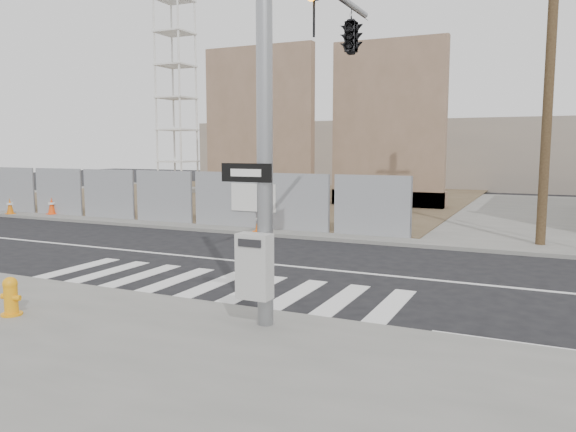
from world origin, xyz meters
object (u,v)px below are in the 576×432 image
at_px(crane_tower, 175,51).
at_px(traffic_cone_d, 259,222).
at_px(fire_hydrant, 11,296).
at_px(traffic_cone_a, 10,206).
at_px(traffic_cone_c, 148,210).
at_px(signal_pole, 327,59).
at_px(traffic_cone_b, 52,206).

relative_size(crane_tower, traffic_cone_d, 27.02).
height_order(fire_hydrant, traffic_cone_d, fire_hydrant).
bearing_deg(traffic_cone_a, traffic_cone_d, -0.03).
height_order(crane_tower, fire_hydrant, crane_tower).
height_order(traffic_cone_c, traffic_cone_d, traffic_cone_c).
bearing_deg(signal_pole, traffic_cone_b, 155.74).
bearing_deg(traffic_cone_c, traffic_cone_a, -171.22).
height_order(signal_pole, crane_tower, crane_tower).
distance_m(signal_pole, traffic_cone_b, 17.50).
bearing_deg(traffic_cone_d, traffic_cone_c, 169.51).
xyz_separation_m(fire_hydrant, traffic_cone_a, (-12.96, 10.44, 0.00)).
distance_m(fire_hydrant, traffic_cone_b, 15.81).
bearing_deg(crane_tower, traffic_cone_a, -88.68).
relative_size(crane_tower, fire_hydrant, 26.77).
relative_size(fire_hydrant, traffic_cone_d, 1.01).
bearing_deg(traffic_cone_d, traffic_cone_b, 176.20).
relative_size(signal_pole, traffic_cone_a, 10.11).
relative_size(signal_pole, traffic_cone_b, 9.49).
relative_size(traffic_cone_a, traffic_cone_c, 0.86).
bearing_deg(signal_pole, crane_tower, 132.57).
distance_m(signal_pole, traffic_cone_c, 13.48).
height_order(crane_tower, traffic_cone_a, crane_tower).
xyz_separation_m(traffic_cone_a, traffic_cone_b, (1.73, 0.70, 0.02)).
bearing_deg(fire_hydrant, signal_pole, 22.86).
relative_size(fire_hydrant, traffic_cone_a, 0.98).
bearing_deg(traffic_cone_d, signal_pole, -52.19).
relative_size(signal_pole, fire_hydrant, 10.33).
distance_m(traffic_cone_b, traffic_cone_d, 10.63).
xyz_separation_m(traffic_cone_b, traffic_cone_d, (10.60, -0.70, -0.03)).
distance_m(fire_hydrant, traffic_cone_a, 16.64).
bearing_deg(traffic_cone_b, fire_hydrant, -44.76).
relative_size(signal_pole, traffic_cone_d, 10.42).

